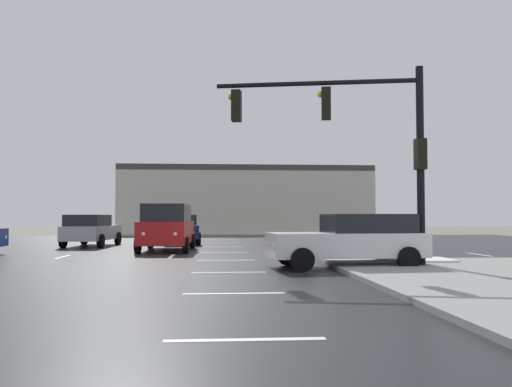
{
  "coord_description": "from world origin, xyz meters",
  "views": [
    {
      "loc": [
        -0.37,
        -20.74,
        1.54
      ],
      "look_at": [
        1.84,
        8.61,
        2.75
      ],
      "focal_mm": 38.24,
      "sensor_mm": 36.0,
      "label": 1
    }
  ],
  "objects_px": {
    "traffic_signal_mast": "(360,131)",
    "sedan_navy": "(181,228)",
    "suv_red": "(167,226)",
    "sedan_white": "(352,239)",
    "sedan_silver": "(91,230)",
    "sedan_tan": "(372,230)"
  },
  "relations": [
    {
      "from": "sedan_tan",
      "to": "sedan_silver",
      "type": "relative_size",
      "value": 0.99
    },
    {
      "from": "suv_red",
      "to": "sedan_silver",
      "type": "relative_size",
      "value": 1.05
    },
    {
      "from": "suv_red",
      "to": "sedan_silver",
      "type": "xyz_separation_m",
      "value": [
        -4.11,
        3.77,
        -0.24
      ]
    },
    {
      "from": "sedan_navy",
      "to": "suv_red",
      "type": "xyz_separation_m",
      "value": [
        -0.22,
        -6.23,
        0.24
      ]
    },
    {
      "from": "traffic_signal_mast",
      "to": "sedan_navy",
      "type": "relative_size",
      "value": 1.31
    },
    {
      "from": "traffic_signal_mast",
      "to": "sedan_silver",
      "type": "distance_m",
      "value": 16.33
    },
    {
      "from": "traffic_signal_mast",
      "to": "sedan_silver",
      "type": "height_order",
      "value": "traffic_signal_mast"
    },
    {
      "from": "sedan_tan",
      "to": "sedan_white",
      "type": "distance_m",
      "value": 10.71
    },
    {
      "from": "traffic_signal_mast",
      "to": "sedan_tan",
      "type": "relative_size",
      "value": 1.31
    },
    {
      "from": "suv_red",
      "to": "sedan_white",
      "type": "height_order",
      "value": "suv_red"
    },
    {
      "from": "sedan_white",
      "to": "traffic_signal_mast",
      "type": "bearing_deg",
      "value": 170.54
    },
    {
      "from": "sedan_tan",
      "to": "sedan_white",
      "type": "xyz_separation_m",
      "value": [
        -3.58,
        -10.09,
        0.0
      ]
    },
    {
      "from": "traffic_signal_mast",
      "to": "sedan_white",
      "type": "distance_m",
      "value": 3.21
    },
    {
      "from": "sedan_navy",
      "to": "sedan_white",
      "type": "xyz_separation_m",
      "value": [
        5.87,
        -14.55,
        0.0
      ]
    },
    {
      "from": "sedan_silver",
      "to": "traffic_signal_mast",
      "type": "bearing_deg",
      "value": -134.08
    },
    {
      "from": "sedan_tan",
      "to": "sedan_navy",
      "type": "distance_m",
      "value": 10.45
    },
    {
      "from": "sedan_navy",
      "to": "sedan_silver",
      "type": "height_order",
      "value": "same"
    },
    {
      "from": "traffic_signal_mast",
      "to": "sedan_tan",
      "type": "height_order",
      "value": "traffic_signal_mast"
    },
    {
      "from": "traffic_signal_mast",
      "to": "suv_red",
      "type": "xyz_separation_m",
      "value": [
        -6.36,
        8.35,
        -2.97
      ]
    },
    {
      "from": "sedan_navy",
      "to": "suv_red",
      "type": "distance_m",
      "value": 6.24
    },
    {
      "from": "traffic_signal_mast",
      "to": "sedan_navy",
      "type": "height_order",
      "value": "traffic_signal_mast"
    },
    {
      "from": "sedan_silver",
      "to": "suv_red",
      "type": "bearing_deg",
      "value": -127.47
    }
  ]
}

